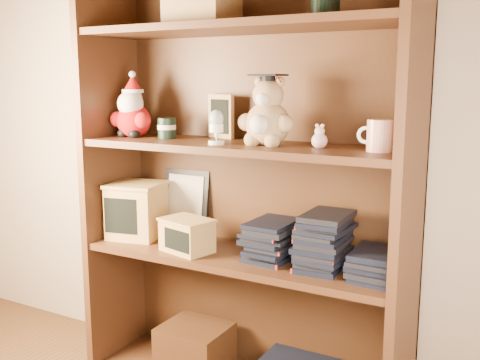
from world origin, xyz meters
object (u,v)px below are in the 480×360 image
(grad_teddy_bear, at_px, (267,118))
(treats_box, at_px, (137,210))
(bookcase, at_px, (246,189))
(teacher_mug, at_px, (379,136))

(grad_teddy_bear, relative_size, treats_box, 1.02)
(bookcase, relative_size, teacher_mug, 14.55)
(grad_teddy_bear, xyz_separation_m, treats_box, (-0.57, 0.01, -0.38))
(teacher_mug, bearing_deg, treats_box, -179.94)
(bookcase, bearing_deg, teacher_mug, -5.95)
(bookcase, height_order, teacher_mug, bookcase)
(treats_box, bearing_deg, teacher_mug, 0.06)
(teacher_mug, xyz_separation_m, treats_box, (-0.95, -0.00, -0.34))
(bookcase, distance_m, treats_box, 0.48)
(bookcase, height_order, treats_box, bookcase)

